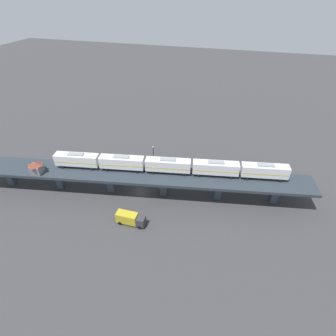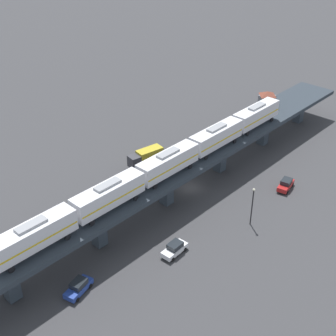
{
  "view_description": "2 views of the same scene",
  "coord_description": "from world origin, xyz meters",
  "px_view_note": "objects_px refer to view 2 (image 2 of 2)",
  "views": [
    {
      "loc": [
        52.36,
        22.86,
        49.19
      ],
      "look_at": [
        -2.69,
        7.27,
        8.12
      ],
      "focal_mm": 28.0,
      "sensor_mm": 36.0,
      "label": 1
    },
    {
      "loc": [
        -54.4,
        46.43,
        47.2
      ],
      "look_at": [
        -2.69,
        7.27,
        8.12
      ],
      "focal_mm": 50.0,
      "sensor_mm": 36.0,
      "label": 2
    }
  ],
  "objects_px": {
    "subway_train": "(168,162)",
    "delivery_truck": "(146,157)",
    "signal_hut": "(267,98)",
    "street_lamp": "(252,203)",
    "street_car_blue": "(79,287)",
    "street_car_red": "(286,184)",
    "street_car_white": "(175,249)"
  },
  "relations": [
    {
      "from": "street_car_red",
      "to": "street_lamp",
      "type": "distance_m",
      "value": 13.54
    },
    {
      "from": "subway_train",
      "to": "signal_hut",
      "type": "xyz_separation_m",
      "value": [
        9.8,
        -34.01,
        -0.74
      ]
    },
    {
      "from": "signal_hut",
      "to": "street_car_blue",
      "type": "height_order",
      "value": "signal_hut"
    },
    {
      "from": "signal_hut",
      "to": "street_car_red",
      "type": "relative_size",
      "value": 0.78
    },
    {
      "from": "street_car_blue",
      "to": "street_lamp",
      "type": "xyz_separation_m",
      "value": [
        -3.47,
        -29.33,
        3.17
      ]
    },
    {
      "from": "street_car_blue",
      "to": "delivery_truck",
      "type": "relative_size",
      "value": 0.66
    },
    {
      "from": "street_car_white",
      "to": "street_lamp",
      "type": "distance_m",
      "value": 14.67
    },
    {
      "from": "signal_hut",
      "to": "street_car_white",
      "type": "bearing_deg",
      "value": 115.91
    },
    {
      "from": "delivery_truck",
      "to": "subway_train",
      "type": "bearing_deg",
      "value": 159.1
    },
    {
      "from": "street_car_blue",
      "to": "street_car_white",
      "type": "height_order",
      "value": "same"
    },
    {
      "from": "street_lamp",
      "to": "delivery_truck",
      "type": "bearing_deg",
      "value": 5.73
    },
    {
      "from": "signal_hut",
      "to": "street_lamp",
      "type": "relative_size",
      "value": 0.54
    },
    {
      "from": "subway_train",
      "to": "street_car_red",
      "type": "distance_m",
      "value": 23.75
    },
    {
      "from": "street_car_blue",
      "to": "delivery_truck",
      "type": "distance_m",
      "value": 34.91
    },
    {
      "from": "delivery_truck",
      "to": "street_car_blue",
      "type": "bearing_deg",
      "value": 130.03
    },
    {
      "from": "street_car_blue",
      "to": "street_car_white",
      "type": "xyz_separation_m",
      "value": [
        -1.67,
        -15.12,
        0.0
      ]
    },
    {
      "from": "street_car_white",
      "to": "street_car_blue",
      "type": "bearing_deg",
      "value": 83.7
    },
    {
      "from": "signal_hut",
      "to": "street_lamp",
      "type": "distance_m",
      "value": 33.8
    },
    {
      "from": "signal_hut",
      "to": "street_lamp",
      "type": "bearing_deg",
      "value": 129.42
    },
    {
      "from": "signal_hut",
      "to": "delivery_truck",
      "type": "height_order",
      "value": "signal_hut"
    },
    {
      "from": "signal_hut",
      "to": "street_car_blue",
      "type": "relative_size",
      "value": 0.78
    },
    {
      "from": "subway_train",
      "to": "street_lamp",
      "type": "relative_size",
      "value": 8.93
    },
    {
      "from": "signal_hut",
      "to": "street_lamp",
      "type": "xyz_separation_m",
      "value": [
        -21.29,
        25.89,
        -4.31
      ]
    },
    {
      "from": "subway_train",
      "to": "delivery_truck",
      "type": "height_order",
      "value": "subway_train"
    },
    {
      "from": "street_car_blue",
      "to": "street_car_red",
      "type": "relative_size",
      "value": 1.0
    },
    {
      "from": "signal_hut",
      "to": "street_car_white",
      "type": "relative_size",
      "value": 0.79
    },
    {
      "from": "subway_train",
      "to": "street_car_blue",
      "type": "xyz_separation_m",
      "value": [
        -8.02,
        21.22,
        -8.22
      ]
    },
    {
      "from": "subway_train",
      "to": "signal_hut",
      "type": "bearing_deg",
      "value": -73.93
    },
    {
      "from": "street_car_white",
      "to": "street_lamp",
      "type": "height_order",
      "value": "street_lamp"
    },
    {
      "from": "street_car_red",
      "to": "delivery_truck",
      "type": "relative_size",
      "value": 0.66
    },
    {
      "from": "subway_train",
      "to": "delivery_truck",
      "type": "xyz_separation_m",
      "value": [
        14.43,
        -5.51,
        -7.4
      ]
    },
    {
      "from": "street_car_white",
      "to": "delivery_truck",
      "type": "height_order",
      "value": "delivery_truck"
    }
  ]
}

